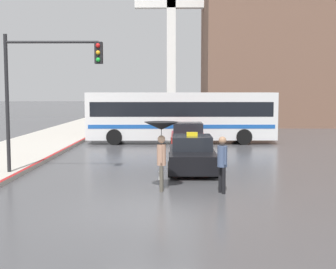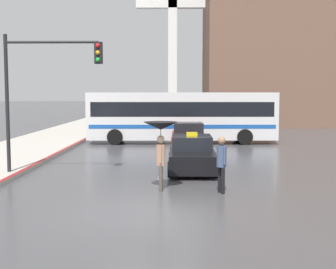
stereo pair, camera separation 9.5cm
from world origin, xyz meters
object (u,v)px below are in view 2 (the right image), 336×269
(sedan_red, at_px, (188,138))
(monument_cross, at_px, (173,29))
(city_bus, at_px, (182,115))
(taxi, at_px, (192,155))
(traffic_light, at_px, (46,78))
(pedestrian_man, at_px, (221,159))
(pedestrian_with_umbrella, at_px, (161,134))

(sedan_red, height_order, monument_cross, monument_cross)
(city_bus, bearing_deg, taxi, -179.71)
(taxi, relative_size, city_bus, 0.37)
(sedan_red, bearing_deg, traffic_light, 55.18)
(pedestrian_man, height_order, traffic_light, traffic_light)
(taxi, height_order, monument_cross, monument_cross)
(city_bus, bearing_deg, pedestrian_man, -177.09)
(taxi, distance_m, pedestrian_man, 4.30)
(sedan_red, height_order, traffic_light, traffic_light)
(pedestrian_with_umbrella, bearing_deg, traffic_light, 60.95)
(sedan_red, relative_size, pedestrian_man, 2.48)
(pedestrian_with_umbrella, bearing_deg, taxi, -14.61)
(taxi, height_order, pedestrian_with_umbrella, pedestrian_with_umbrella)
(traffic_light, bearing_deg, monument_cross, 81.80)
(taxi, relative_size, traffic_light, 0.81)
(taxi, relative_size, monument_cross, 0.26)
(city_bus, height_order, pedestrian_man, city_bus)
(taxi, bearing_deg, pedestrian_man, 100.87)
(city_bus, bearing_deg, monument_cross, 0.90)
(pedestrian_man, distance_m, traffic_light, 7.44)
(city_bus, relative_size, pedestrian_man, 6.50)
(taxi, bearing_deg, monument_cross, -87.87)
(city_bus, xyz_separation_m, traffic_light, (-5.20, -11.94, 1.98))
(traffic_light, bearing_deg, pedestrian_with_umbrella, -30.48)
(city_bus, bearing_deg, traffic_light, 155.04)
(taxi, distance_m, sedan_red, 6.62)
(traffic_light, xyz_separation_m, monument_cross, (4.43, 30.72, 5.79))
(taxi, xyz_separation_m, sedan_red, (0.01, 6.62, 0.04))
(pedestrian_man, xyz_separation_m, traffic_light, (-6.32, 2.88, 2.66))
(pedestrian_man, bearing_deg, monument_cross, 160.60)
(pedestrian_with_umbrella, height_order, traffic_light, traffic_light)
(taxi, distance_m, traffic_light, 6.46)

